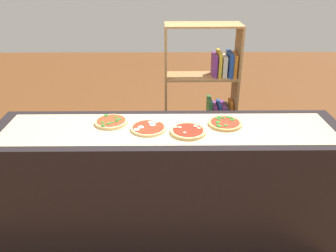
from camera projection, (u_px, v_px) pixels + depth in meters
ground_plane at (168, 229)px, 2.81m from camera, size 12.00×12.00×0.00m
counter at (168, 183)px, 2.61m from camera, size 2.50×0.63×0.93m
parchment_paper at (168, 128)px, 2.41m from camera, size 2.31×0.50×0.00m
pizza_spinach_0 at (111, 122)px, 2.48m from camera, size 0.24×0.24×0.03m
pizza_mozzarella_1 at (148, 128)px, 2.39m from camera, size 0.25×0.25×0.03m
pizza_mushroom_2 at (188, 131)px, 2.34m from camera, size 0.25×0.25×0.03m
pizza_spinach_3 at (225, 123)px, 2.46m from camera, size 0.24×0.24×0.03m
bookshelf at (209, 104)px, 3.44m from camera, size 0.71×0.30×1.48m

